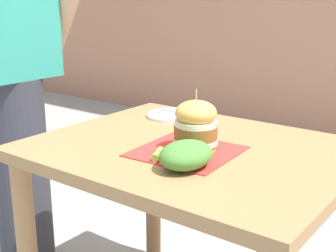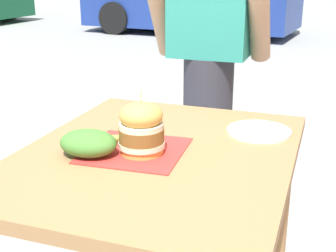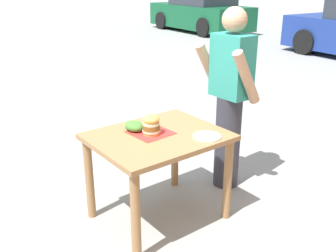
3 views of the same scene
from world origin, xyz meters
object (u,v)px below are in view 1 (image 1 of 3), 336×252
at_px(pickle_spear, 158,154).
at_px(side_plate_with_forks, 174,115).
at_px(parked_car_mid_block, 98,14).
at_px(sandwich, 196,125).
at_px(side_salad, 186,155).
at_px(diner_across_table, 14,82).
at_px(patio_table, 192,183).

height_order(pickle_spear, side_plate_with_forks, pickle_spear).
height_order(side_plate_with_forks, parked_car_mid_block, parked_car_mid_block).
height_order(sandwich, side_salad, sandwich).
bearing_deg(side_salad, diner_across_table, 82.82).
bearing_deg(parked_car_mid_block, pickle_spear, -134.06).
height_order(side_salad, parked_car_mid_block, parked_car_mid_block).
bearing_deg(diner_across_table, side_salad, -97.18).
xyz_separation_m(patio_table, parked_car_mid_block, (8.41, 8.88, 0.10)).
height_order(side_salad, diner_across_table, diner_across_table).
bearing_deg(parked_car_mid_block, diner_across_table, -136.57).
distance_m(side_plate_with_forks, diner_across_table, 0.68).
bearing_deg(diner_across_table, parked_car_mid_block, 43.43).
xyz_separation_m(pickle_spear, parked_car_mid_block, (8.58, 8.87, -0.05)).
relative_size(side_plate_with_forks, diner_across_table, 0.13).
relative_size(patio_table, pickle_spear, 12.76).
bearing_deg(pickle_spear, parked_car_mid_block, 45.94).
bearing_deg(sandwich, pickle_spear, 161.49).
xyz_separation_m(sandwich, parked_car_mid_block, (8.45, 8.91, -0.12)).
height_order(sandwich, parked_car_mid_block, parked_car_mid_block).
bearing_deg(patio_table, parked_car_mid_block, 46.55).
bearing_deg(parked_car_mid_block, patio_table, -133.45).
distance_m(patio_table, side_plate_with_forks, 0.41).
relative_size(pickle_spear, diner_across_table, 0.05).
relative_size(patio_table, diner_across_table, 0.60).
relative_size(side_salad, parked_car_mid_block, 0.04).
relative_size(patio_table, parked_car_mid_block, 0.23).
bearing_deg(parked_car_mid_block, side_salad, -133.74).
xyz_separation_m(side_plate_with_forks, parked_car_mid_block, (8.14, 8.60, -0.04)).
xyz_separation_m(side_plate_with_forks, diner_across_table, (-0.34, 0.58, 0.12)).
relative_size(diner_across_table, parked_car_mid_block, 0.39).
bearing_deg(pickle_spear, side_plate_with_forks, 30.76).
bearing_deg(pickle_spear, sandwich, -18.51).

